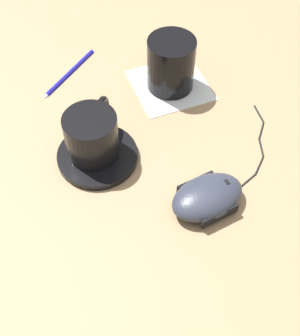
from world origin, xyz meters
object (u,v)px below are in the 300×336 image
at_px(computer_mouse, 207,197).
at_px(drinking_glass, 171,64).
at_px(pen, 69,72).
at_px(coffee_cup, 92,134).
at_px(saucer, 98,156).

xyz_separation_m(computer_mouse, drinking_glass, (-0.05, 0.24, 0.03)).
relative_size(drinking_glass, pen, 0.68).
xyz_separation_m(drinking_glass, pen, (-0.18, 0.02, -0.04)).
bearing_deg(pen, computer_mouse, -49.04).
bearing_deg(drinking_glass, pen, 172.72).
relative_size(computer_mouse, pen, 0.96).
xyz_separation_m(coffee_cup, drinking_glass, (0.12, 0.16, 0.00)).
xyz_separation_m(coffee_cup, computer_mouse, (0.17, -0.09, -0.03)).
bearing_deg(saucer, computer_mouse, -25.99).
xyz_separation_m(saucer, computer_mouse, (0.16, -0.08, 0.01)).
distance_m(drinking_glass, pen, 0.19).
bearing_deg(drinking_glass, coffee_cup, -126.02).
bearing_deg(coffee_cup, computer_mouse, -27.23).
relative_size(coffee_cup, drinking_glass, 1.21).
height_order(saucer, coffee_cup, coffee_cup).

